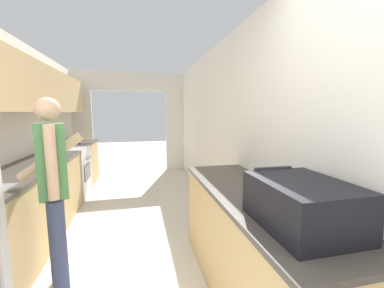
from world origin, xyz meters
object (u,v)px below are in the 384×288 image
Objects in this scene: range_oven at (69,172)px; person at (54,190)px; knife at (79,143)px; suitcase at (301,203)px.

range_oven is 0.64× the size of person.
person is 5.49× the size of knife.
range_oven reaches higher than knife.
knife is at bearing 82.23° from range_oven.
suitcase is (1.54, -1.02, 0.15)m from person.
person reaches higher than knife.
range_oven is 1.81× the size of suitcase.
range_oven is at bearing 121.43° from suitcase.
suitcase reaches higher than range_oven.
suitcase is 1.93× the size of knife.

